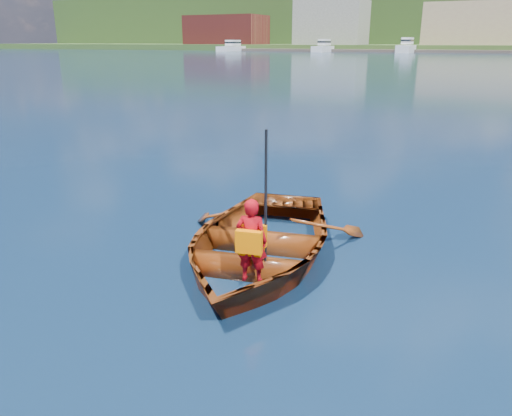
# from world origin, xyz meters

# --- Properties ---
(ground) EXTENTS (600.00, 600.00, 0.00)m
(ground) POSITION_xyz_m (0.00, 0.00, 0.00)
(ground) COLOR #132543
(ground) RESTS_ON ground
(rowboat) EXTENTS (3.72, 4.69, 0.87)m
(rowboat) POSITION_xyz_m (-0.42, -0.05, 0.29)
(rowboat) COLOR brown
(rowboat) RESTS_ON ground
(child_paddler) EXTENTS (0.46, 0.39, 1.99)m
(child_paddler) POSITION_xyz_m (-0.10, -0.90, 0.68)
(child_paddler) COLOR #AD0711
(child_paddler) RESTS_ON ground
(shoreline) EXTENTS (400.00, 140.00, 22.00)m
(shoreline) POSITION_xyz_m (0.00, 236.61, 10.32)
(shoreline) COLOR #2C541F
(shoreline) RESTS_ON ground
(waterfront_buildings) EXTENTS (202.00, 16.00, 14.00)m
(waterfront_buildings) POSITION_xyz_m (-7.74, 165.00, 7.74)
(waterfront_buildings) COLOR brown
(waterfront_buildings) RESTS_ON ground
(marina_yachts) EXTENTS (145.72, 13.52, 4.37)m
(marina_yachts) POSITION_xyz_m (-9.58, 143.34, 1.36)
(marina_yachts) COLOR silver
(marina_yachts) RESTS_ON ground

